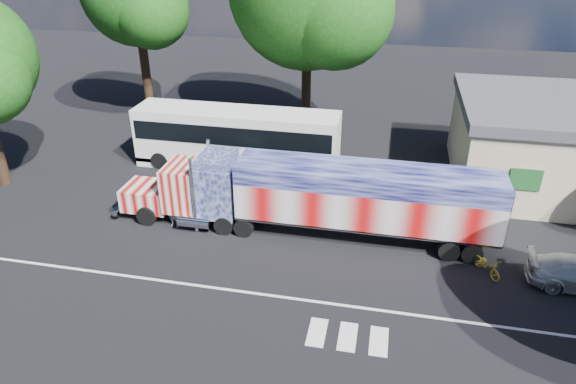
% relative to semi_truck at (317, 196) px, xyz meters
% --- Properties ---
extents(ground, '(100.00, 100.00, 0.00)m').
position_rel_semi_truck_xyz_m(ground, '(-1.60, -2.42, -2.16)').
color(ground, black).
extents(lane_markings, '(30.00, 2.67, 0.01)m').
position_rel_semi_truck_xyz_m(lane_markings, '(0.11, -6.19, -2.15)').
color(lane_markings, silver).
rests_on(lane_markings, ground).
extents(semi_truck, '(19.65, 3.10, 4.19)m').
position_rel_semi_truck_xyz_m(semi_truck, '(0.00, 0.00, 0.00)').
color(semi_truck, black).
rests_on(semi_truck, ground).
extents(coach_bus, '(13.10, 3.05, 3.81)m').
position_rel_semi_truck_xyz_m(coach_bus, '(-6.31, 7.05, -0.18)').
color(coach_bus, silver).
rests_on(coach_bus, ground).
extents(woman, '(0.70, 0.51, 1.80)m').
position_rel_semi_truck_xyz_m(woman, '(-7.39, -0.92, -1.26)').
color(woman, slate).
rests_on(woman, ground).
extents(bicycle, '(1.40, 1.78, 0.90)m').
position_rel_semi_truck_xyz_m(bicycle, '(8.17, -1.87, -1.70)').
color(bicycle, gold).
rests_on(bicycle, ground).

